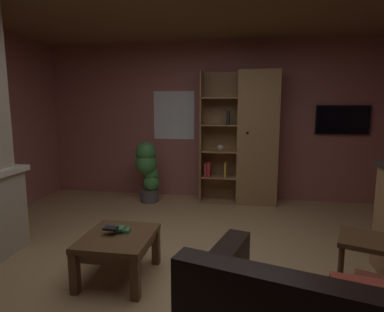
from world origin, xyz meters
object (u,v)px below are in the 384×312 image
(coffee_table, at_px, (118,244))
(table_book_1, at_px, (119,228))
(wall_mounted_tv, at_px, (342,120))
(bookshelf_cabinet, at_px, (252,139))
(potted_floor_plant, at_px, (148,169))
(table_book_2, at_px, (111,228))
(dining_chair, at_px, (380,235))
(table_book_0, at_px, (123,230))

(coffee_table, distance_m, table_book_1, 0.14)
(coffee_table, bearing_deg, wall_mounted_tv, 46.52)
(wall_mounted_tv, bearing_deg, bookshelf_cabinet, -171.34)
(table_book_1, height_order, potted_floor_plant, potted_floor_plant)
(table_book_2, distance_m, wall_mounted_tv, 3.92)
(dining_chair, height_order, wall_mounted_tv, wall_mounted_tv)
(bookshelf_cabinet, bearing_deg, potted_floor_plant, -171.95)
(coffee_table, distance_m, wall_mounted_tv, 3.91)
(bookshelf_cabinet, height_order, potted_floor_plant, bookshelf_cabinet)
(table_book_0, xyz_separation_m, table_book_1, (-0.03, -0.02, 0.02))
(table_book_0, bearing_deg, wall_mounted_tv, 45.87)
(coffee_table, bearing_deg, table_book_2, -179.96)
(bookshelf_cabinet, xyz_separation_m, dining_chair, (0.97, -2.46, -0.50))
(table_book_2, bearing_deg, table_book_0, 42.72)
(table_book_0, bearing_deg, table_book_1, -152.40)
(coffee_table, relative_size, table_book_2, 5.73)
(coffee_table, xyz_separation_m, table_book_2, (-0.07, -0.00, 0.14))
(coffee_table, height_order, table_book_1, table_book_1)
(table_book_2, height_order, wall_mounted_tv, wall_mounted_tv)
(potted_floor_plant, relative_size, wall_mounted_tv, 1.23)
(bookshelf_cabinet, xyz_separation_m, table_book_0, (-1.20, -2.45, -0.61))
(dining_chair, bearing_deg, table_book_1, -179.88)
(table_book_1, bearing_deg, table_book_2, -130.68)
(table_book_1, distance_m, dining_chair, 2.20)
(potted_floor_plant, bearing_deg, coffee_table, -79.39)
(bookshelf_cabinet, relative_size, potted_floor_plant, 2.12)
(bookshelf_cabinet, bearing_deg, coffee_table, -115.63)
(wall_mounted_tv, bearing_deg, dining_chair, -98.88)
(coffee_table, height_order, table_book_0, table_book_0)
(dining_chair, distance_m, wall_mounted_tv, 2.82)
(table_book_1, bearing_deg, table_book_0, 27.60)
(table_book_1, relative_size, table_book_2, 0.90)
(table_book_1, height_order, wall_mounted_tv, wall_mounted_tv)
(table_book_1, height_order, dining_chair, dining_chair)
(dining_chair, relative_size, potted_floor_plant, 0.94)
(table_book_0, xyz_separation_m, potted_floor_plant, (-0.44, 2.22, 0.13))
(table_book_2, height_order, dining_chair, dining_chair)
(potted_floor_plant, distance_m, wall_mounted_tv, 3.16)
(coffee_table, height_order, table_book_2, table_book_2)
(bookshelf_cabinet, xyz_separation_m, wall_mounted_tv, (1.38, 0.21, 0.30))
(dining_chair, bearing_deg, coffee_table, -178.30)
(bookshelf_cabinet, relative_size, table_book_0, 15.95)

